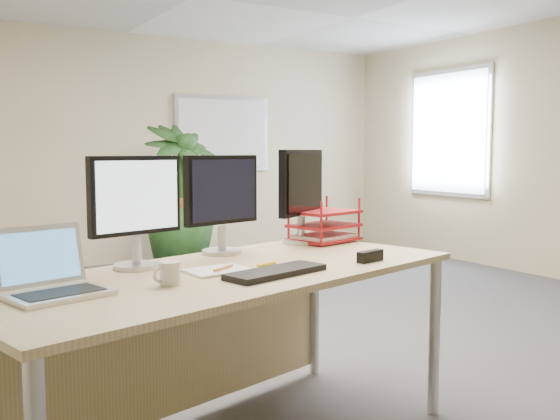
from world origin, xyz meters
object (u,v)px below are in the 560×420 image
desk (210,306)px  monitor_right (222,198)px  monitor_left (136,204)px  floor_plant (179,204)px  laptop (51,278)px

desk → monitor_right: bearing=54.8°
desk → monitor_left: bearing=157.2°
floor_plant → monitor_right: size_ratio=3.09×
monitor_right → laptop: size_ratio=1.24×
monitor_right → laptop: monitor_right is taller
floor_plant → laptop: size_ratio=3.83×
floor_plant → laptop: 4.60m
floor_plant → monitor_left: bearing=-114.2°
desk → floor_plant: floor_plant is taller
floor_plant → monitor_left: (-1.69, -3.77, 0.35)m
desk → laptop: 0.77m
floor_plant → monitor_left: size_ratio=3.10×
monitor_left → laptop: 0.57m
desk → floor_plant: 4.14m
monitor_left → floor_plant: bearing=65.8°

